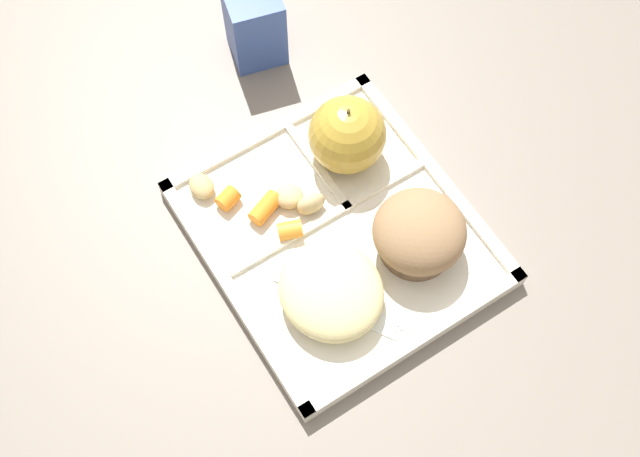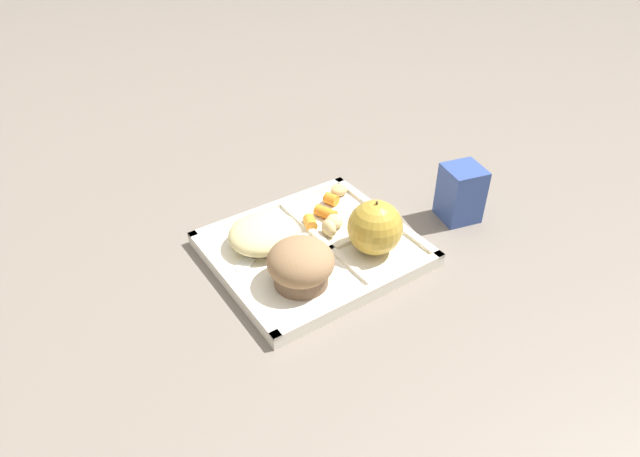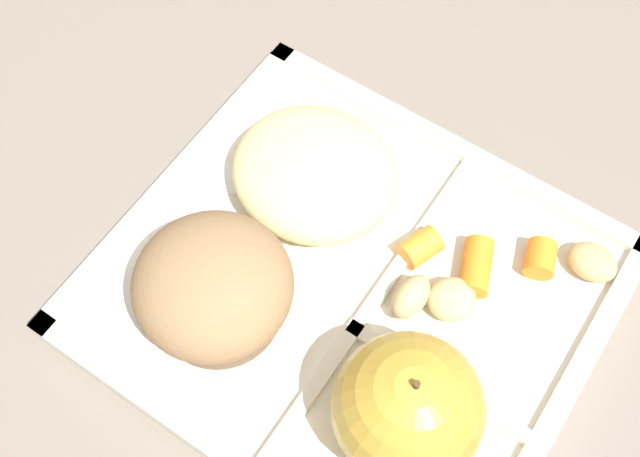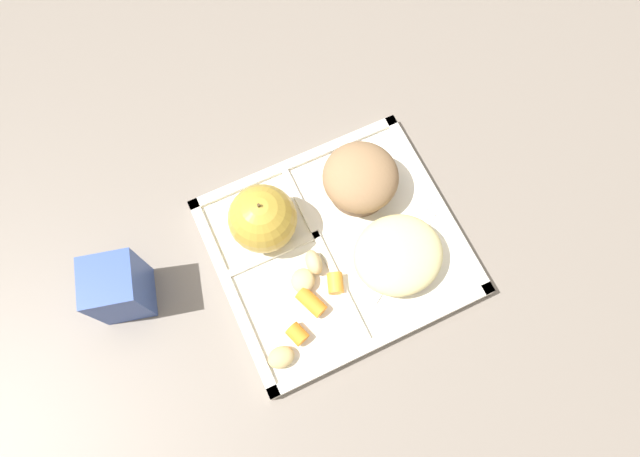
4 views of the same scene
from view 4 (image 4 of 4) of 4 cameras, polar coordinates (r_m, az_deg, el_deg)
ground at (r=0.72m, az=1.73°, el=-2.23°), size 6.00×6.00×0.00m
lunch_tray at (r=0.72m, az=1.71°, el=-2.04°), size 0.31×0.28×0.02m
green_apple at (r=0.68m, az=-5.98°, el=1.02°), size 0.09×0.09×0.09m
bran_muffin at (r=0.71m, az=4.19°, el=5.14°), size 0.10×0.10×0.07m
carrot_slice_center at (r=0.69m, az=1.61°, el=-5.71°), size 0.03×0.03×0.02m
carrot_slice_edge at (r=0.68m, az=-0.92°, el=-7.63°), size 0.03×0.04×0.02m
carrot_slice_large at (r=0.68m, az=-2.37°, el=-10.88°), size 0.03×0.03×0.02m
potato_chunk_browned at (r=0.69m, az=-1.79°, el=-5.41°), size 0.04×0.04×0.02m
potato_chunk_wedge at (r=0.67m, az=-4.06°, el=-13.18°), size 0.03×0.03×0.02m
potato_chunk_small at (r=0.69m, az=-0.65°, el=-3.52°), size 0.02×0.03×0.03m
egg_noodle_pile at (r=0.69m, az=8.11°, el=-2.71°), size 0.11×0.10×0.04m
meatball_side at (r=0.69m, az=9.99°, el=-4.75°), size 0.03×0.03×0.03m
meatball_back at (r=0.70m, az=8.54°, el=-1.97°), size 0.04×0.04×0.04m
meatball_front at (r=0.70m, az=7.89°, el=-2.46°), size 0.04×0.04×0.04m
plastic_fork at (r=0.72m, az=9.32°, el=-1.38°), size 0.14×0.10×0.00m
milk_carton at (r=0.70m, az=-20.17°, el=-5.83°), size 0.08×0.08×0.10m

